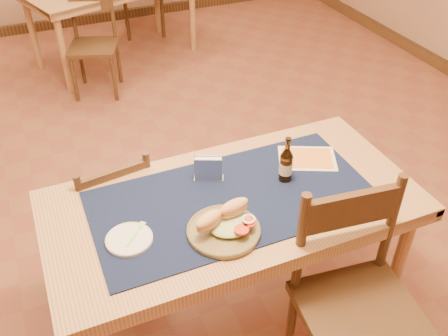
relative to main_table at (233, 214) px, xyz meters
name	(u,v)px	position (x,y,z in m)	size (l,w,h in m)	color
main_table	(233,214)	(0.00, 0.00, 0.00)	(1.60, 0.80, 0.75)	tan
placemat	(233,199)	(0.00, 0.00, 0.09)	(1.20, 0.60, 0.01)	#111B3E
baseboard	(181,207)	(0.00, 0.80, -0.62)	(6.00, 7.00, 0.10)	#4A321A
chair_main_far	(113,213)	(-0.45, 0.48, -0.24)	(0.43, 0.43, 0.83)	#4A321A
chair_main_near	(357,302)	(0.31, -0.52, -0.15)	(0.51, 0.51, 1.00)	#4A321A
chair_back_near	(94,43)	(-0.12, 2.64, -0.23)	(0.50, 0.50, 0.84)	#4A321A
sandwich_plate	(225,226)	(-0.11, -0.17, 0.12)	(0.29, 0.29, 0.11)	olive
side_plate	(129,239)	(-0.47, -0.07, 0.10)	(0.18, 0.18, 0.02)	silver
fork	(137,232)	(-0.43, -0.05, 0.10)	(0.11, 0.11, 0.00)	#91E67E
beer_bottle	(286,165)	(0.27, 0.03, 0.17)	(0.06, 0.06, 0.22)	#472A0C
napkin_holder	(208,169)	(-0.04, 0.17, 0.14)	(0.14, 0.10, 0.12)	silver
menu_card	(307,158)	(0.44, 0.13, 0.09)	(0.32, 0.29, 0.01)	beige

